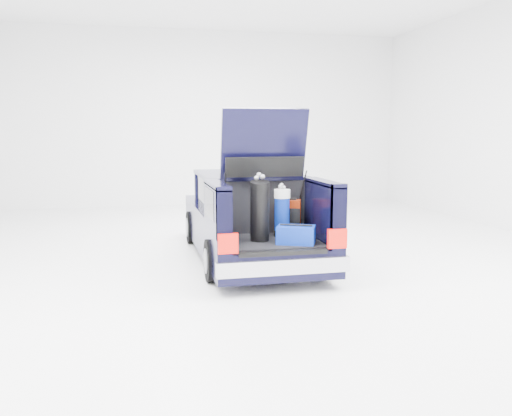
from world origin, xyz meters
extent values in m
plane|color=white|center=(0.00, 0.00, 0.00)|extent=(14.00, 14.00, 0.00)
cube|color=black|center=(0.00, 0.65, 0.50)|extent=(1.75, 3.00, 0.70)
cube|color=black|center=(0.00, 2.22, 0.40)|extent=(1.70, 0.30, 0.50)
cube|color=#A4A4AB|center=(0.00, 2.36, 0.33)|extent=(1.72, 0.10, 0.22)
cube|color=black|center=(0.00, 0.15, 1.12)|extent=(1.55, 1.95, 0.54)
cube|color=black|center=(0.00, 0.15, 1.41)|extent=(1.62, 2.05, 0.06)
cube|color=black|center=(0.00, -1.50, 0.35)|extent=(1.75, 1.30, 0.40)
cube|color=black|center=(0.00, -1.48, 0.57)|extent=(1.32, 1.18, 0.05)
cube|color=black|center=(-0.78, -1.50, 0.97)|extent=(0.20, 1.30, 0.85)
cube|color=black|center=(0.78, -1.50, 0.97)|extent=(0.20, 1.30, 0.85)
cube|color=black|center=(-0.78, -1.50, 1.41)|extent=(0.20, 1.30, 0.06)
cube|color=black|center=(0.78, -1.50, 1.41)|extent=(0.20, 1.30, 0.06)
cube|color=black|center=(0.00, -0.88, 0.97)|extent=(1.36, 0.08, 0.84)
cube|color=#A4A4AB|center=(0.00, -2.18, 0.38)|extent=(1.80, 0.12, 0.20)
cube|color=#B30F07|center=(-0.74, -2.15, 0.72)|extent=(0.26, 0.07, 0.26)
cube|color=#B30F07|center=(0.74, -2.15, 0.72)|extent=(0.26, 0.07, 0.26)
cube|color=black|center=(0.00, -2.15, 0.56)|extent=(1.20, 0.06, 0.06)
cube|color=black|center=(0.00, -1.05, 1.96)|extent=(1.28, 0.33, 1.03)
cube|color=black|center=(0.00, -1.01, 2.10)|extent=(0.95, 0.17, 0.54)
cylinder|color=black|center=(-0.82, 1.45, 0.31)|extent=(0.20, 0.62, 0.62)
cylinder|color=slate|center=(-0.82, 1.45, 0.31)|extent=(0.23, 0.36, 0.36)
cylinder|color=black|center=(0.82, 1.45, 0.31)|extent=(0.20, 0.62, 0.62)
cylinder|color=slate|center=(0.82, 1.45, 0.31)|extent=(0.23, 0.36, 0.36)
cylinder|color=black|center=(-0.82, -1.35, 0.31)|extent=(0.20, 0.62, 0.62)
cylinder|color=slate|center=(-0.82, -1.35, 0.31)|extent=(0.23, 0.36, 0.36)
cylinder|color=black|center=(0.82, -1.35, 0.31)|extent=(0.20, 0.62, 0.62)
cylinder|color=slate|center=(0.82, -1.35, 0.31)|extent=(0.23, 0.36, 0.36)
cube|color=#621503|center=(0.39, -1.08, 0.86)|extent=(0.38, 0.31, 0.52)
cube|color=black|center=(0.39, -1.08, 1.13)|extent=(0.21, 0.12, 0.03)
cube|color=black|center=(0.39, -1.18, 0.81)|extent=(0.32, 0.14, 0.39)
cylinder|color=black|center=(-0.18, -1.55, 1.03)|extent=(0.35, 0.44, 0.89)
cube|color=white|center=(-0.18, -1.44, 1.06)|extent=(0.10, 0.04, 0.31)
sphere|color=#99999E|center=(-0.22, -1.53, 1.50)|extent=(0.07, 0.07, 0.07)
sphere|color=#99999E|center=(-0.15, -1.58, 1.52)|extent=(0.07, 0.07, 0.07)
cylinder|color=black|center=(0.22, -1.25, 0.65)|extent=(0.28, 0.28, 0.09)
cylinder|color=navy|center=(0.22, -1.25, 0.94)|extent=(0.26, 0.26, 0.50)
cylinder|color=white|center=(0.22, -1.25, 1.23)|extent=(0.28, 0.28, 0.13)
sphere|color=#99999E|center=(0.25, -1.23, 1.33)|extent=(0.06, 0.06, 0.06)
sphere|color=#99999E|center=(0.22, -1.22, 1.36)|extent=(0.06, 0.06, 0.06)
cube|color=navy|center=(0.28, -1.79, 0.72)|extent=(0.61, 0.52, 0.25)
cylinder|color=black|center=(0.28, -1.79, 0.86)|extent=(0.42, 0.21, 0.03)
camera|label=1|loc=(-1.87, -8.84, 2.13)|focal=38.00mm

